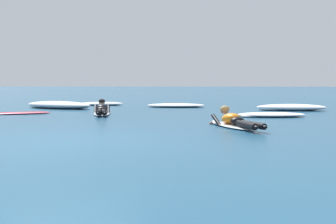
# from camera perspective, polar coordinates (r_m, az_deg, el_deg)

# --- Properties ---
(ground_plane) EXTENTS (120.00, 120.00, 0.00)m
(ground_plane) POSITION_cam_1_polar(r_m,az_deg,el_deg) (18.54, -3.96, 0.52)
(ground_plane) COLOR navy
(surfer_near) EXTENTS (1.27, 2.57, 0.53)m
(surfer_near) POSITION_cam_1_polar(r_m,az_deg,el_deg) (10.97, 8.21, -1.19)
(surfer_near) COLOR silver
(surfer_near) RESTS_ON ground
(surfer_far) EXTENTS (0.95, 2.58, 0.55)m
(surfer_far) POSITION_cam_1_polar(r_m,az_deg,el_deg) (15.06, -8.25, 0.20)
(surfer_far) COLOR silver
(surfer_far) RESTS_ON ground
(drifting_surfboard) EXTENTS (1.92, 1.30, 0.16)m
(drifting_surfboard) POSITION_cam_1_polar(r_m,az_deg,el_deg) (15.85, -17.79, -0.13)
(drifting_surfboard) COLOR #E54C66
(drifting_surfboard) RESTS_ON ground
(whitewater_front) EXTENTS (2.40, 1.16, 0.16)m
(whitewater_front) POSITION_cam_1_polar(r_m,az_deg,el_deg) (18.97, 1.01, 0.83)
(whitewater_front) COLOR white
(whitewater_front) RESTS_ON ground
(whitewater_mid_left) EXTENTS (2.10, 1.08, 0.14)m
(whitewater_mid_left) POSITION_cam_1_polar(r_m,az_deg,el_deg) (14.39, 12.75, -0.32)
(whitewater_mid_left) COLOR white
(whitewater_mid_left) RESTS_ON ground
(whitewater_mid_right) EXTENTS (2.58, 1.14, 0.24)m
(whitewater_mid_right) POSITION_cam_1_polar(r_m,az_deg,el_deg) (17.47, 15.12, 0.54)
(whitewater_mid_right) COLOR white
(whitewater_mid_right) RESTS_ON ground
(whitewater_back) EXTENTS (3.24, 2.31, 0.29)m
(whitewater_back) POSITION_cam_1_polar(r_m,az_deg,el_deg) (18.64, -13.45, 0.85)
(whitewater_back) COLOR white
(whitewater_back) RESTS_ON ground
(whitewater_far_band) EXTENTS (2.02, 1.02, 0.16)m
(whitewater_far_band) POSITION_cam_1_polar(r_m,az_deg,el_deg) (20.38, -8.31, 1.01)
(whitewater_far_band) COLOR white
(whitewater_far_band) RESTS_ON ground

